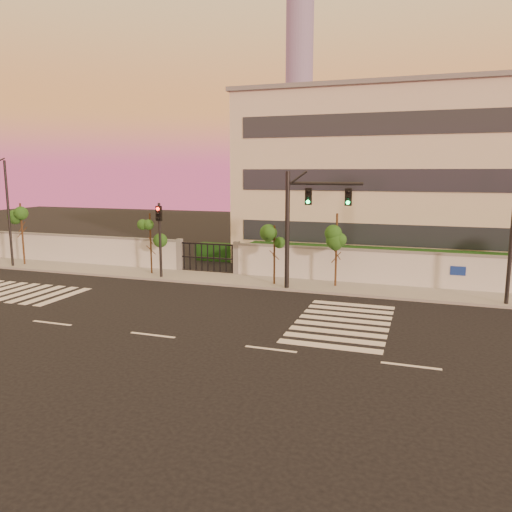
{
  "coord_description": "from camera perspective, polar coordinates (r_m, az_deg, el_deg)",
  "views": [
    {
      "loc": [
        10.23,
        -16.93,
        6.52
      ],
      "look_at": [
        2.36,
        6.0,
        2.42
      ],
      "focal_mm": 35.0,
      "sensor_mm": 36.0,
      "label": 1
    }
  ],
  "objects": [
    {
      "name": "ground",
      "position": [
        20.83,
        -11.72,
        -8.86
      ],
      "size": [
        120.0,
        120.0,
        0.0
      ],
      "primitive_type": "plane",
      "color": "black",
      "rests_on": "ground"
    },
    {
      "name": "perimeter_wall",
      "position": [
        31.13,
        -0.34,
        -0.49
      ],
      "size": [
        60.0,
        0.36,
        2.2
      ],
      "color": "silver",
      "rests_on": "ground"
    },
    {
      "name": "institutional_building",
      "position": [
        38.94,
        17.34,
        8.63
      ],
      "size": [
        24.4,
        12.4,
        12.25
      ],
      "color": "beige",
      "rests_on": "ground"
    },
    {
      "name": "road_markings",
      "position": [
        24.7,
        -10.45,
        -5.85
      ],
      "size": [
        57.0,
        7.62,
        0.02
      ],
      "color": "silver",
      "rests_on": "ground"
    },
    {
      "name": "street_tree_d",
      "position": [
        28.37,
        2.16,
        1.65
      ],
      "size": [
        1.31,
        1.04,
        3.53
      ],
      "color": "#382314",
      "rests_on": "ground"
    },
    {
      "name": "street_tree_e",
      "position": [
        28.15,
        9.26,
        2.56
      ],
      "size": [
        1.48,
        1.18,
        4.25
      ],
      "color": "#382314",
      "rests_on": "ground"
    },
    {
      "name": "traffic_signal_main",
      "position": [
        27.05,
        5.3,
        4.51
      ],
      "size": [
        4.15,
        0.45,
        6.55
      ],
      "rotation": [
        0.0,
        0.0,
        -0.05
      ],
      "color": "black",
      "rests_on": "ground"
    },
    {
      "name": "street_tree_b",
      "position": [
        38.14,
        -25.2,
        3.74
      ],
      "size": [
        1.55,
        1.24,
        4.39
      ],
      "color": "#382314",
      "rests_on": "ground"
    },
    {
      "name": "sidewalk",
      "position": [
        29.98,
        -1.47,
        -2.82
      ],
      "size": [
        60.0,
        3.0,
        0.15
      ],
      "primitive_type": "cube",
      "color": "gray",
      "rests_on": "ground"
    },
    {
      "name": "street_tree_c",
      "position": [
        32.07,
        -11.95,
        2.94
      ],
      "size": [
        1.31,
        1.04,
        3.96
      ],
      "color": "#382314",
      "rests_on": "ground"
    },
    {
      "name": "streetlight_west",
      "position": [
        37.6,
        -26.64,
        4.92
      ],
      "size": [
        0.46,
        1.83,
        7.62
      ],
      "color": "black",
      "rests_on": "ground"
    },
    {
      "name": "hedge_row",
      "position": [
        33.43,
        2.93,
        -0.24
      ],
      "size": [
        41.0,
        4.25,
        1.8
      ],
      "color": "black",
      "rests_on": "ground"
    },
    {
      "name": "traffic_signal_secondary",
      "position": [
        30.76,
        -10.95,
        2.79
      ],
      "size": [
        0.36,
        0.35,
        4.68
      ],
      "rotation": [
        0.0,
        0.0,
        -0.28
      ],
      "color": "black",
      "rests_on": "ground"
    },
    {
      "name": "distant_skyscraper",
      "position": [
        311.29,
        4.96,
        19.83
      ],
      "size": [
        16.0,
        16.0,
        118.0
      ],
      "color": "slate",
      "rests_on": "ground"
    }
  ]
}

